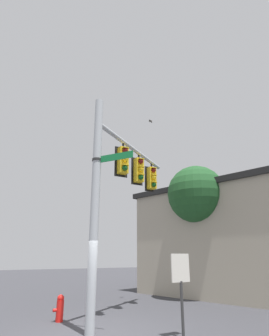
% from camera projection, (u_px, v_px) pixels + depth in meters
% --- Properties ---
extents(ground_plane, '(80.00, 80.00, 0.00)m').
position_uv_depth(ground_plane, '(89.00, 336.00, 7.55)').
color(ground_plane, '#38383D').
extents(signal_pole, '(0.27, 0.27, 7.25)m').
position_uv_depth(signal_pole, '(95.00, 203.00, 8.64)').
color(signal_pole, '#ADB2B7').
rests_on(signal_pole, ground).
extents(mast_arm, '(4.59, 3.38, 0.17)m').
position_uv_depth(mast_arm, '(134.00, 150.00, 11.84)').
color(mast_arm, '#ADB2B7').
extents(traffic_light_nearest_pole, '(0.54, 0.49, 1.31)m').
position_uv_depth(traffic_light_nearest_pole, '(123.00, 160.00, 10.73)').
color(traffic_light_nearest_pole, black).
extents(traffic_light_mid_inner, '(0.54, 0.49, 1.31)m').
position_uv_depth(traffic_light_mid_inner, '(139.00, 170.00, 11.95)').
color(traffic_light_mid_inner, black).
extents(traffic_light_mid_outer, '(0.54, 0.49, 1.31)m').
position_uv_depth(traffic_light_mid_outer, '(152.00, 178.00, 13.18)').
color(traffic_light_mid_outer, black).
extents(street_name_sign, '(0.94, 1.23, 0.22)m').
position_uv_depth(street_name_sign, '(107.00, 158.00, 8.92)').
color(street_name_sign, '#147238').
extents(bird_flying, '(0.30, 0.23, 0.07)m').
position_uv_depth(bird_flying, '(150.00, 121.00, 14.98)').
color(bird_flying, '#4C4742').
extents(storefront_building, '(11.53, 13.06, 5.85)m').
position_uv_depth(storefront_building, '(251.00, 240.00, 16.07)').
color(storefront_building, '#A89E89').
rests_on(storefront_building, ground).
extents(tree_by_storefront, '(3.08, 3.08, 6.77)m').
position_uv_depth(tree_by_storefront, '(196.00, 195.00, 14.95)').
color(tree_by_storefront, '#4C3823').
rests_on(tree_by_storefront, ground).
extents(fire_hydrant, '(0.35, 0.24, 0.82)m').
position_uv_depth(fire_hydrant, '(60.00, 308.00, 9.23)').
color(fire_hydrant, red).
rests_on(fire_hydrant, ground).
extents(historical_marker, '(0.60, 0.08, 2.13)m').
position_uv_depth(historical_marker, '(181.00, 281.00, 7.71)').
color(historical_marker, '#333333').
rests_on(historical_marker, ground).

